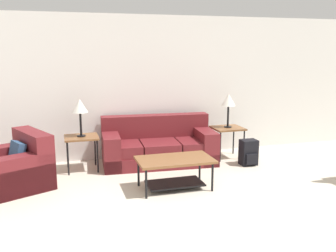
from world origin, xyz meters
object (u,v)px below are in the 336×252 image
Objects in this scene: table_lamp_right at (229,101)px; couch at (158,147)px; side_table_right at (228,130)px; backpack at (249,153)px; armchair at (13,169)px; side_table_left at (81,140)px; table_lamp_left at (80,107)px; coffee_table at (175,166)px.

couch is at bearing 178.19° from table_lamp_right.
side_table_right is at bearing 0.00° from table_lamp_right.
table_lamp_right reaches higher than couch.
couch is 1.59m from backpack.
armchair is 1.19m from side_table_left.
table_lamp_right is at bearing 0.00° from table_lamp_left.
side_table_left is 0.55m from table_lamp_left.
table_lamp_right reaches higher than coffee_table.
side_table_left is at bearing 180.00° from side_table_right.
couch is 1.34m from side_table_left.
side_table_left is at bearing 0.00° from table_lamp_left.
couch is at bearing 178.19° from side_table_right.
coffee_table is 1.77m from side_table_left.
table_lamp_left reaches higher than couch.
table_lamp_right is (1.32, -0.04, 0.77)m from couch.
side_table_left is at bearing -178.19° from couch.
table_lamp_left reaches higher than backpack.
backpack is at bearing -72.22° from side_table_right.
armchair reaches higher than backpack.
table_lamp_left is (-2.64, 0.00, 0.55)m from side_table_right.
armchair is 3.78m from table_lamp_right.
table_lamp_left is 1.00× the size of table_lamp_right.
side_table_left reaches higher than coffee_table.
table_lamp_right is 1.01m from backpack.
backpack is at bearing 0.74° from armchair.
table_lamp_left is at bearing 180.00° from side_table_right.
table_lamp_right is (1.42, 1.26, 0.73)m from coffee_table.
coffee_table is 1.74× the size of table_lamp_left.
coffee_table is (2.24, -0.69, 0.05)m from armchair.
side_table_right is (2.64, 0.00, 0.00)m from side_table_left.
side_table_right reaches higher than backpack.
couch reaches higher than side_table_left.
side_table_right is 0.93× the size of table_lamp_right.
backpack is at bearing -72.22° from table_lamp_right.
backpack is at bearing -20.73° from couch.
side_table_right is (3.66, 0.57, 0.23)m from armchair.
armchair is 2.35m from coffee_table.
coffee_table is 1.74× the size of table_lamp_right.
side_table_left is (-1.22, 1.26, 0.18)m from coffee_table.
side_table_right is at bearing 41.70° from coffee_table.
couch is 1.54× the size of armchair.
table_lamp_right is 1.40× the size of backpack.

